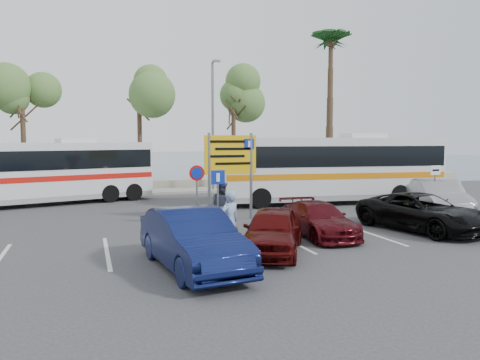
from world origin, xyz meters
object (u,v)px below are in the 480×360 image
object	(u,v)px
car_maroon	(318,219)
pedestrian_far	(222,206)
street_lamp_right	(213,119)
coach_bus_right	(331,171)
direction_sign	(231,162)
suv_black	(422,212)
car_silver_b	(438,198)
car_blue	(193,240)
car_red	(273,230)
coach_bus_left	(44,174)
pedestrian_near	(230,221)

from	to	relation	value
car_maroon	pedestrian_far	world-z (taller)	pedestrian_far
street_lamp_right	coach_bus_right	distance (m)	8.83
direction_sign	street_lamp_right	bearing A→B (deg)	79.06
car_maroon	coach_bus_right	bearing A→B (deg)	59.45
street_lamp_right	suv_black	size ratio (longest dim) A/B	1.63
direction_sign	car_silver_b	distance (m)	9.30
car_silver_b	street_lamp_right	bearing A→B (deg)	144.32
car_blue	car_red	bearing A→B (deg)	13.15
coach_bus_left	car_red	world-z (taller)	coach_bus_left
pedestrian_far	direction_sign	bearing A→B (deg)	-48.62
pedestrian_near	suv_black	bearing A→B (deg)	163.13
direction_sign	pedestrian_near	world-z (taller)	direction_sign
pedestrian_far	car_red	bearing A→B (deg)	164.98
car_maroon	car_silver_b	distance (m)	7.41
direction_sign	car_blue	bearing A→B (deg)	-114.53
direction_sign	coach_bus_right	distance (m)	7.32
street_lamp_right	car_silver_b	world-z (taller)	street_lamp_right
pedestrian_near	car_maroon	bearing A→B (deg)	175.22
pedestrian_near	direction_sign	bearing A→B (deg)	-130.57
street_lamp_right	coach_bus_right	size ratio (longest dim) A/B	0.67
coach_bus_left	car_maroon	size ratio (longest dim) A/B	2.75
direction_sign	pedestrian_far	size ratio (longest dim) A/B	1.96
car_red	street_lamp_right	bearing A→B (deg)	109.63
direction_sign	coach_bus_left	world-z (taller)	direction_sign
pedestrian_near	car_blue	bearing A→B (deg)	22.80
coach_bus_left	pedestrian_near	distance (m)	13.92
coach_bus_right	car_red	distance (m)	11.42
coach_bus_right	pedestrian_far	distance (m)	9.33
car_blue	pedestrian_near	bearing A→B (deg)	38.54
car_silver_b	pedestrian_near	world-z (taller)	pedestrian_near
coach_bus_left	car_maroon	world-z (taller)	coach_bus_left
street_lamp_right	pedestrian_far	xyz separation A→B (m)	(-3.00, -12.52, -3.68)
car_red	pedestrian_far	bearing A→B (deg)	127.32
street_lamp_right	car_blue	distance (m)	18.16
car_silver_b	pedestrian_far	size ratio (longest dim) A/B	2.58
car_silver_b	pedestrian_near	xyz separation A→B (m)	(-10.61, -3.50, 0.13)
street_lamp_right	pedestrian_far	bearing A→B (deg)	-103.48
coach_bus_right	pedestrian_far	bearing A→B (deg)	-143.75
coach_bus_right	pedestrian_near	size ratio (longest dim) A/B	6.49
suv_black	pedestrian_near	xyz separation A→B (m)	(-7.61, -0.86, 0.23)
suv_black	coach_bus_right	bearing A→B (deg)	73.94
direction_sign	car_silver_b	size ratio (longest dim) A/B	0.76
coach_bus_right	street_lamp_right	bearing A→B (deg)	122.66
direction_sign	car_silver_b	bearing A→B (deg)	-10.68
pedestrian_near	pedestrian_far	xyz separation A→B (m)	(0.61, 3.00, 0.00)
car_blue	suv_black	world-z (taller)	car_blue
direction_sign	car_blue	size ratio (longest dim) A/B	0.77
coach_bus_left	car_blue	world-z (taller)	coach_bus_left
car_maroon	pedestrian_far	xyz separation A→B (m)	(-2.96, 1.80, 0.34)
street_lamp_right	suv_black	distance (m)	15.69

